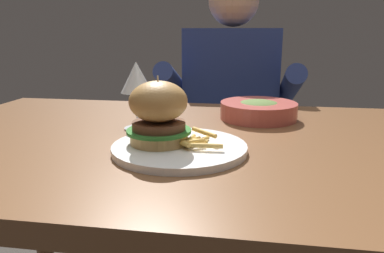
# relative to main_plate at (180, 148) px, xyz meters

# --- Properties ---
(dining_table) EXTENTS (1.48, 0.81, 0.74)m
(dining_table) POSITION_rel_main_plate_xyz_m (0.07, 0.10, -0.09)
(dining_table) COLOR brown
(dining_table) RESTS_ON ground
(main_plate) EXTENTS (0.27, 0.27, 0.01)m
(main_plate) POSITION_rel_main_plate_xyz_m (0.00, 0.00, 0.00)
(main_plate) COLOR white
(main_plate) RESTS_ON dining_table
(burger_sandwich) EXTENTS (0.13, 0.13, 0.13)m
(burger_sandwich) POSITION_rel_main_plate_xyz_m (-0.04, 0.01, 0.07)
(burger_sandwich) COLOR tan
(burger_sandwich) RESTS_ON main_plate
(fries_pile) EXTENTS (0.11, 0.10, 0.02)m
(fries_pile) POSITION_rel_main_plate_xyz_m (0.03, -0.00, 0.02)
(fries_pile) COLOR #E0B251
(fries_pile) RESTS_ON main_plate
(wine_glass) EXTENTS (0.08, 0.08, 0.16)m
(wine_glass) POSITION_rel_main_plate_xyz_m (-0.13, 0.15, 0.11)
(wine_glass) COLOR silver
(wine_glass) RESTS_ON dining_table
(soup_bowl) EXTENTS (0.20, 0.20, 0.05)m
(soup_bowl) POSITION_rel_main_plate_xyz_m (0.16, 0.31, 0.02)
(soup_bowl) COLOR #B24C42
(soup_bowl) RESTS_ON dining_table
(diner_person) EXTENTS (0.51, 0.36, 1.18)m
(diner_person) POSITION_rel_main_plate_xyz_m (0.06, 0.78, -0.18)
(diner_person) COLOR #282833
(diner_person) RESTS_ON ground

